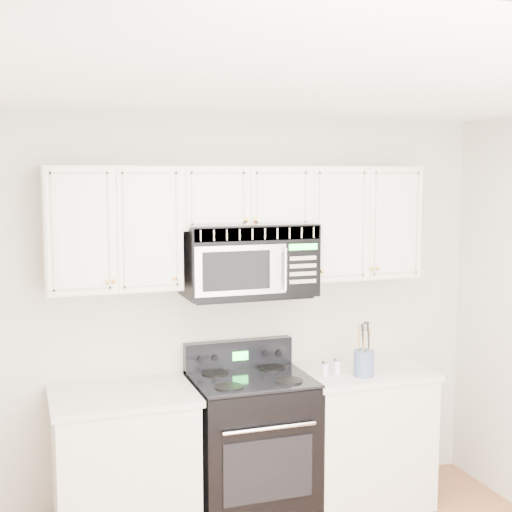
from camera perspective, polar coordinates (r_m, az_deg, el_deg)
name	(u,v)px	position (r m, az deg, el deg)	size (l,w,h in m)	color
room	(351,385)	(3.21, 7.62, -10.22)	(3.51, 3.51, 2.61)	#9A5A3B
base_cabinet_left	(124,471)	(4.59, -10.49, -16.55)	(0.86, 0.65, 0.92)	beige
base_cabinet_right	(361,439)	(5.05, 8.37, -14.31)	(0.86, 0.65, 0.92)	beige
range	(251,445)	(4.74, -0.39, -14.90)	(0.74, 0.68, 1.11)	black
upper_cabinets	(242,219)	(4.56, -1.16, 2.96)	(2.44, 0.37, 0.75)	beige
microwave	(248,259)	(4.54, -0.62, -0.28)	(0.83, 0.46, 0.46)	black
utensil_crock	(364,362)	(4.71, 8.63, -8.36)	(0.13, 0.13, 0.35)	#45527E
shaker_salt	(325,368)	(4.68, 5.55, -8.94)	(0.04, 0.04, 0.10)	silver
shaker_pepper	(337,366)	(4.73, 6.50, -8.74)	(0.05, 0.05, 0.11)	silver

